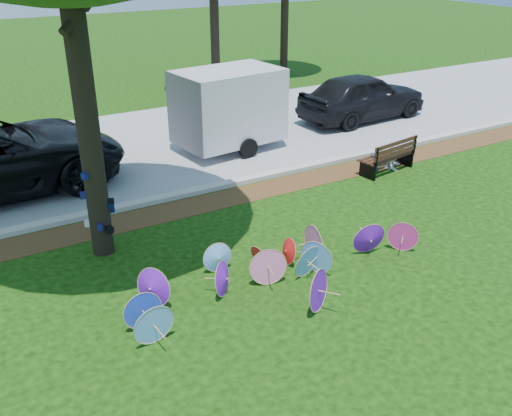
{
  "coord_description": "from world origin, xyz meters",
  "views": [
    {
      "loc": [
        -4.81,
        -7.2,
        5.93
      ],
      "look_at": [
        0.5,
        2.0,
        0.9
      ],
      "focal_mm": 40.0,
      "sensor_mm": 36.0,
      "label": 1
    }
  ],
  "objects_px": {
    "cargo_trailer": "(229,106)",
    "person_left": "(376,153)",
    "dark_pickup": "(363,96)",
    "park_bench": "(386,155)",
    "parasol_pile": "(271,269)",
    "person_right": "(395,148)"
  },
  "relations": [
    {
      "from": "cargo_trailer",
      "to": "person_left",
      "type": "height_order",
      "value": "cargo_trailer"
    },
    {
      "from": "dark_pickup",
      "to": "park_bench",
      "type": "height_order",
      "value": "dark_pickup"
    },
    {
      "from": "park_bench",
      "to": "cargo_trailer",
      "type": "bearing_deg",
      "value": 118.54
    },
    {
      "from": "cargo_trailer",
      "to": "park_bench",
      "type": "distance_m",
      "value": 4.9
    },
    {
      "from": "parasol_pile",
      "to": "dark_pickup",
      "type": "xyz_separation_m",
      "value": [
        8.52,
        7.7,
        0.49
      ]
    },
    {
      "from": "parasol_pile",
      "to": "person_right",
      "type": "bearing_deg",
      "value": 29.05
    },
    {
      "from": "cargo_trailer",
      "to": "person_left",
      "type": "bearing_deg",
      "value": -62.38
    },
    {
      "from": "dark_pickup",
      "to": "cargo_trailer",
      "type": "relative_size",
      "value": 1.6
    },
    {
      "from": "park_bench",
      "to": "person_left",
      "type": "height_order",
      "value": "person_left"
    },
    {
      "from": "park_bench",
      "to": "person_right",
      "type": "height_order",
      "value": "person_right"
    },
    {
      "from": "parasol_pile",
      "to": "park_bench",
      "type": "height_order",
      "value": "park_bench"
    },
    {
      "from": "cargo_trailer",
      "to": "person_left",
      "type": "relative_size",
      "value": 2.7
    },
    {
      "from": "parasol_pile",
      "to": "dark_pickup",
      "type": "height_order",
      "value": "dark_pickup"
    },
    {
      "from": "parasol_pile",
      "to": "cargo_trailer",
      "type": "relative_size",
      "value": 2.04
    },
    {
      "from": "parasol_pile",
      "to": "dark_pickup",
      "type": "distance_m",
      "value": 11.5
    },
    {
      "from": "dark_pickup",
      "to": "person_left",
      "type": "relative_size",
      "value": 4.32
    },
    {
      "from": "park_bench",
      "to": "person_left",
      "type": "xyz_separation_m",
      "value": [
        -0.35,
        0.05,
        0.1
      ]
    },
    {
      "from": "parasol_pile",
      "to": "person_right",
      "type": "height_order",
      "value": "person_right"
    },
    {
      "from": "parasol_pile",
      "to": "person_right",
      "type": "distance_m",
      "value": 7.06
    },
    {
      "from": "person_left",
      "to": "person_right",
      "type": "height_order",
      "value": "person_right"
    },
    {
      "from": "cargo_trailer",
      "to": "person_left",
      "type": "distance_m",
      "value": 4.65
    },
    {
      "from": "parasol_pile",
      "to": "park_bench",
      "type": "xyz_separation_m",
      "value": [
        5.82,
        3.38,
        0.12
      ]
    }
  ]
}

